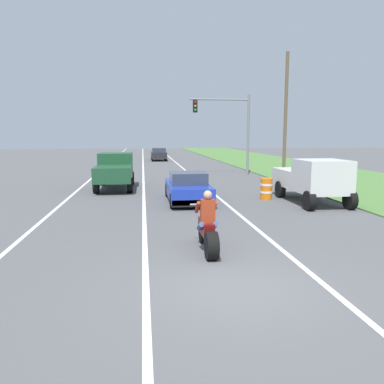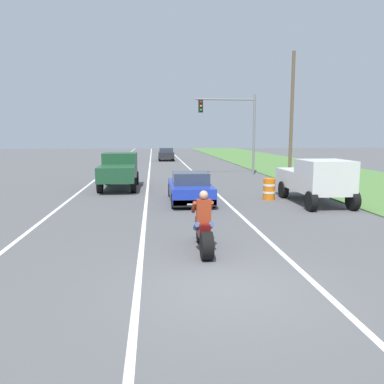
% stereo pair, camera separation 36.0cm
% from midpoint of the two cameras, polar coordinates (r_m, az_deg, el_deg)
% --- Properties ---
extents(ground_plane, '(160.00, 160.00, 0.00)m').
position_cam_midpoint_polar(ground_plane, '(8.03, 6.65, -13.73)').
color(ground_plane, '#565659').
extents(lane_stripe_left_solid, '(0.14, 120.00, 0.01)m').
position_cam_midpoint_polar(lane_stripe_left_solid, '(27.68, -13.50, 1.91)').
color(lane_stripe_left_solid, white).
rests_on(lane_stripe_left_solid, ground).
extents(lane_stripe_right_solid, '(0.14, 120.00, 0.01)m').
position_cam_midpoint_polar(lane_stripe_right_solid, '(27.64, 1.47, 2.13)').
color(lane_stripe_right_solid, white).
rests_on(lane_stripe_right_solid, ground).
extents(lane_stripe_centre_dashed, '(0.14, 120.00, 0.01)m').
position_cam_midpoint_polar(lane_stripe_centre_dashed, '(27.42, -6.02, 2.04)').
color(lane_stripe_centre_dashed, white).
rests_on(lane_stripe_centre_dashed, ground).
extents(grass_verge_right, '(10.00, 120.00, 0.06)m').
position_cam_midpoint_polar(grass_verge_right, '(30.59, 20.65, 2.25)').
color(grass_verge_right, '#517F3D').
rests_on(grass_verge_right, ground).
extents(motorcycle_with_rider, '(0.70, 2.21, 1.62)m').
position_cam_midpoint_polar(motorcycle_with_rider, '(10.03, 2.74, -5.60)').
color(motorcycle_with_rider, black).
rests_on(motorcycle_with_rider, ground).
extents(sports_car_blue, '(1.84, 4.30, 1.37)m').
position_cam_midpoint_polar(sports_car_blue, '(17.54, 0.30, 0.57)').
color(sports_car_blue, '#1E38B2').
rests_on(sports_car_blue, ground).
extents(pickup_truck_left_lane_dark_green, '(2.02, 4.80, 1.98)m').
position_cam_midpoint_polar(pickup_truck_left_lane_dark_green, '(22.23, -10.21, 3.33)').
color(pickup_truck_left_lane_dark_green, '#1E4C2D').
rests_on(pickup_truck_left_lane_dark_green, ground).
extents(pickup_truck_right_shoulder_white, '(2.02, 4.80, 1.98)m').
position_cam_midpoint_polar(pickup_truck_right_shoulder_white, '(18.02, 18.20, 1.89)').
color(pickup_truck_right_shoulder_white, silver).
rests_on(pickup_truck_right_shoulder_white, ground).
extents(traffic_light_mast_near, '(4.54, 0.34, 6.00)m').
position_cam_midpoint_polar(traffic_light_mast_near, '(29.57, 6.84, 10.23)').
color(traffic_light_mast_near, gray).
rests_on(traffic_light_mast_near, ground).
extents(utility_pole_roadside, '(0.24, 0.24, 8.92)m').
position_cam_midpoint_polar(utility_pole_roadside, '(29.67, 14.77, 10.91)').
color(utility_pole_roadside, brown).
rests_on(utility_pole_roadside, ground).
extents(construction_barrel_nearest, '(0.58, 0.58, 1.00)m').
position_cam_midpoint_polar(construction_barrel_nearest, '(18.56, 11.81, 0.44)').
color(construction_barrel_nearest, orange).
rests_on(construction_barrel_nearest, ground).
extents(distant_car_far_ahead, '(1.80, 4.00, 1.50)m').
position_cam_midpoint_polar(distant_car_far_ahead, '(46.19, -3.61, 5.59)').
color(distant_car_far_ahead, '#262628').
rests_on(distant_car_far_ahead, ground).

